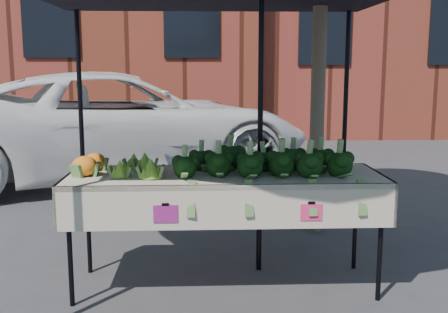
{
  "coord_description": "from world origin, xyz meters",
  "views": [
    {
      "loc": [
        -0.23,
        -3.9,
        1.71
      ],
      "look_at": [
        -0.08,
        0.33,
        1.0
      ],
      "focal_mm": 43.16,
      "sensor_mm": 36.0,
      "label": 1
    }
  ],
  "objects": [
    {
      "name": "canopy",
      "position": [
        -0.13,
        0.54,
        1.37
      ],
      "size": [
        3.16,
        3.16,
        2.74
      ],
      "primitive_type": null,
      "color": "black",
      "rests_on": "ground"
    },
    {
      "name": "street_tree",
      "position": [
        0.92,
        1.55,
        2.1
      ],
      "size": [
        2.13,
        2.13,
        4.2
      ],
      "primitive_type": null,
      "color": "#1E4C14",
      "rests_on": "ground"
    },
    {
      "name": "cauliflower_pair",
      "position": [
        -1.11,
        0.2,
        0.99
      ],
      "size": [
        0.22,
        0.42,
        0.17
      ],
      "primitive_type": "ellipsoid",
      "color": "orange",
      "rests_on": "table"
    },
    {
      "name": "table",
      "position": [
        -0.08,
        0.13,
        0.45
      ],
      "size": [
        2.41,
        0.82,
        0.9
      ],
      "color": "beige",
      "rests_on": "ground"
    },
    {
      "name": "broccoli_heap",
      "position": [
        0.2,
        0.16,
        1.02
      ],
      "size": [
        1.36,
        0.56,
        0.25
      ],
      "primitive_type": "ellipsoid",
      "color": "black",
      "rests_on": "table"
    },
    {
      "name": "ground",
      "position": [
        0.0,
        0.0,
        0.0
      ],
      "size": [
        90.0,
        90.0,
        0.0
      ],
      "primitive_type": "plane",
      "color": "#363639"
    },
    {
      "name": "romanesco_cluster",
      "position": [
        -0.74,
        0.17,
        0.99
      ],
      "size": [
        0.42,
        0.56,
        0.19
      ],
      "primitive_type": "ellipsoid",
      "color": "#81BF38",
      "rests_on": "table"
    }
  ]
}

